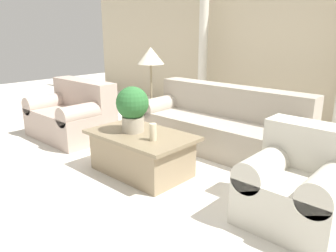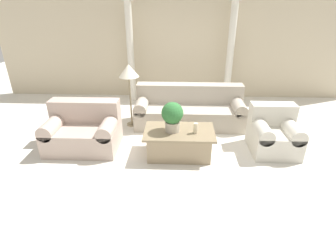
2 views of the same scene
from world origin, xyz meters
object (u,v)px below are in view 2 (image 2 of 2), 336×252
sofa_long (189,110)px  floor_lamp (129,73)px  loveseat (83,130)px  coffee_table (179,142)px  armchair (273,133)px  potted_plant (172,115)px

sofa_long → floor_lamp: size_ratio=1.73×
loveseat → coffee_table: bearing=-6.8°
floor_lamp → armchair: (2.81, -0.97, -0.83)m
sofa_long → coffee_table: 1.35m
sofa_long → potted_plant: (-0.35, -1.34, 0.43)m
sofa_long → coffee_table: bearing=-99.5°
coffee_table → floor_lamp: (-1.07, 1.22, 0.94)m
sofa_long → floor_lamp: 1.54m
coffee_table → armchair: 1.76m
floor_lamp → coffee_table: bearing=-48.8°
sofa_long → potted_plant: bearing=-104.5°
loveseat → floor_lamp: (0.74, 1.00, 0.83)m
floor_lamp → sofa_long: bearing=5.1°
sofa_long → loveseat: (-2.02, -1.12, 0.01)m
sofa_long → floor_lamp: bearing=-174.9°
sofa_long → floor_lamp: floor_lamp is taller
floor_lamp → armchair: size_ratio=1.62×
sofa_long → potted_plant: potted_plant is taller
sofa_long → potted_plant: size_ratio=4.49×
potted_plant → armchair: 1.93m
coffee_table → armchair: (1.74, 0.25, 0.11)m
potted_plant → floor_lamp: 1.60m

